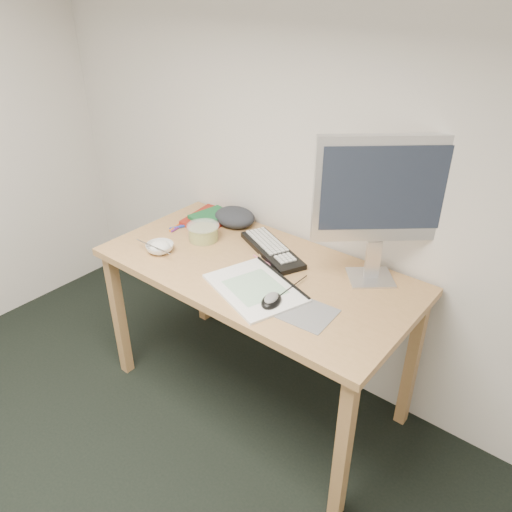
{
  "coord_description": "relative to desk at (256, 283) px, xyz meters",
  "views": [
    {
      "loc": [
        1.03,
        -0.02,
        1.88
      ],
      "look_at": [
        -0.12,
        1.4,
        0.83
      ],
      "focal_mm": 35.0,
      "sensor_mm": 36.0,
      "label": 1
    }
  ],
  "objects": [
    {
      "name": "desk",
      "position": [
        0.0,
        0.0,
        0.0
      ],
      "size": [
        1.4,
        0.7,
        0.75
      ],
      "color": "tan",
      "rests_on": "ground"
    },
    {
      "name": "mousepad",
      "position": [
        0.36,
        -0.14,
        0.08
      ],
      "size": [
        0.21,
        0.2,
        0.0
      ],
      "primitive_type": "cube",
      "rotation": [
        0.0,
        0.0,
        0.06
      ],
      "color": "slate",
      "rests_on": "desk"
    },
    {
      "name": "sketchpad",
      "position": [
        0.11,
        -0.14,
        0.09
      ],
      "size": [
        0.46,
        0.39,
        0.01
      ],
      "primitive_type": "cube",
      "rotation": [
        0.0,
        0.0,
        -0.34
      ],
      "color": "white",
      "rests_on": "desk"
    },
    {
      "name": "keyboard",
      "position": [
        -0.03,
        0.15,
        0.09
      ],
      "size": [
        0.42,
        0.29,
        0.02
      ],
      "primitive_type": "cube",
      "rotation": [
        0.0,
        0.0,
        -0.44
      ],
      "color": "black",
      "rests_on": "desk"
    },
    {
      "name": "monitor",
      "position": [
        0.43,
        0.23,
        0.47
      ],
      "size": [
        0.42,
        0.37,
        0.61
      ],
      "rotation": [
        0.0,
        0.0,
        0.72
      ],
      "color": "silver",
      "rests_on": "desk"
    },
    {
      "name": "mouse",
      "position": [
        0.22,
        -0.18,
        0.11
      ],
      "size": [
        0.09,
        0.13,
        0.04
      ],
      "primitive_type": "ellipsoid",
      "rotation": [
        0.0,
        0.0,
        0.23
      ],
      "color": "black",
      "rests_on": "sketchpad"
    },
    {
      "name": "rice_bowl",
      "position": [
        -0.43,
        -0.17,
        0.1
      ],
      "size": [
        0.13,
        0.13,
        0.04
      ],
      "primitive_type": "imported",
      "rotation": [
        0.0,
        0.0,
        -0.04
      ],
      "color": "white",
      "rests_on": "desk"
    },
    {
      "name": "chopsticks",
      "position": [
        -0.43,
        -0.21,
        0.12
      ],
      "size": [
        0.21,
        0.02,
        0.02
      ],
      "primitive_type": "cylinder",
      "rotation": [
        0.0,
        1.57,
        0.02
      ],
      "color": "#BCBCBE",
      "rests_on": "rice_bowl"
    },
    {
      "name": "fruit_tub",
      "position": [
        -0.36,
        0.04,
        0.12
      ],
      "size": [
        0.19,
        0.19,
        0.08
      ],
      "primitive_type": "cylinder",
      "rotation": [
        0.0,
        0.0,
        0.22
      ],
      "color": "#ECDD53",
      "rests_on": "desk"
    },
    {
      "name": "book_red",
      "position": [
        -0.48,
        0.21,
        0.09
      ],
      "size": [
        0.23,
        0.28,
        0.03
      ],
      "primitive_type": "cube",
      "rotation": [
        0.0,
        0.0,
        0.15
      ],
      "color": "maroon",
      "rests_on": "desk"
    },
    {
      "name": "book_green",
      "position": [
        -0.46,
        0.21,
        0.12
      ],
      "size": [
        0.17,
        0.22,
        0.02
      ],
      "primitive_type": "cube",
      "rotation": [
        0.0,
        0.0,
        -0.16
      ],
      "color": "#165B2E",
      "rests_on": "book_red"
    },
    {
      "name": "cloth_lump",
      "position": [
        -0.35,
        0.27,
        0.12
      ],
      "size": [
        0.21,
        0.19,
        0.08
      ],
      "primitive_type": "ellipsoid",
      "rotation": [
        0.0,
        0.0,
        0.23
      ],
      "color": "#23272A",
      "rests_on": "desk"
    },
    {
      "name": "pencil_pink",
      "position": [
        0.02,
        0.05,
        0.09
      ],
      "size": [
        0.19,
        0.05,
        0.01
      ],
      "primitive_type": "cylinder",
      "rotation": [
        0.0,
        1.57,
        -0.2
      ],
      "color": "pink",
      "rests_on": "desk"
    },
    {
      "name": "pencil_tan",
      "position": [
        -0.02,
        0.06,
        0.09
      ],
      "size": [
        0.14,
        0.13,
        0.01
      ],
      "primitive_type": "cylinder",
      "rotation": [
        0.0,
        1.57,
        -0.75
      ],
      "color": "tan",
      "rests_on": "desk"
    },
    {
      "name": "pencil_black",
      "position": [
        0.06,
        0.05,
        0.09
      ],
      "size": [
        0.16,
        0.05,
        0.01
      ],
      "primitive_type": "cylinder",
      "rotation": [
        0.0,
        1.57,
        0.27
      ],
      "color": "black",
      "rests_on": "desk"
    },
    {
      "name": "marker_blue",
      "position": [
        -0.53,
        0.07,
        0.09
      ],
      "size": [
        0.07,
        0.14,
        0.01
      ],
      "primitive_type": "cylinder",
      "rotation": [
        0.0,
        1.57,
        1.13
      ],
      "color": "#1E3AA7",
      "rests_on": "desk"
    },
    {
      "name": "marker_orange",
      "position": [
        -0.56,
        0.06,
        0.09
      ],
      "size": [
        0.04,
        0.13,
        0.01
      ],
      "primitive_type": "cylinder",
      "rotation": [
        0.0,
        1.57,
        1.8
      ],
      "color": "orange",
      "rests_on": "desk"
    },
    {
      "name": "marker_purple",
      "position": [
        -0.54,
        0.06,
        0.09
      ],
      "size": [
        0.03,
        0.12,
        0.01
      ],
      "primitive_type": "cylinder",
      "rotation": [
        0.0,
        1.57,
        1.72
      ],
      "color": "#61227F",
      "rests_on": "desk"
    }
  ]
}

